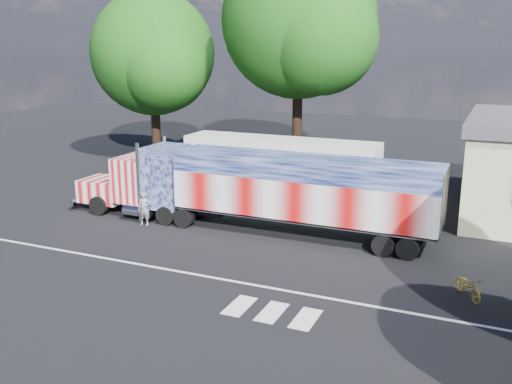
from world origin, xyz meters
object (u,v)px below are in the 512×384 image
at_px(semi_truck, 256,188).
at_px(woman, 144,209).
at_px(tree_n_mid, 301,22).
at_px(bicycle, 469,286).
at_px(tree_nw_a, 154,54).
at_px(coach_bus, 280,166).

height_order(semi_truck, woman, semi_truck).
xyz_separation_m(woman, tree_n_mid, (2.43, 15.93, 9.37)).
height_order(woman, bicycle, woman).
height_order(semi_truck, tree_nw_a, tree_nw_a).
height_order(tree_nw_a, tree_n_mid, tree_n_mid).
distance_m(coach_bus, tree_nw_a, 15.88).
distance_m(semi_truck, woman, 5.75).
relative_size(coach_bus, woman, 6.81).
xyz_separation_m(woman, bicycle, (15.32, -2.44, -0.43)).
xyz_separation_m(bicycle, tree_n_mid, (-12.89, 18.37, 9.80)).
distance_m(semi_truck, tree_n_mid, 16.83).
xyz_separation_m(woman, tree_nw_a, (-8.92, 14.95, 7.16)).
xyz_separation_m(coach_bus, tree_n_mid, (-1.59, 7.74, 8.47)).
xyz_separation_m(semi_truck, tree_nw_a, (-14.33, 13.45, 5.92)).
bearing_deg(woman, tree_nw_a, 112.41).
distance_m(woman, tree_n_mid, 18.64).
relative_size(semi_truck, tree_n_mid, 1.22).
height_order(coach_bus, woman, coach_bus).
bearing_deg(woman, coach_bus, 55.46).
xyz_separation_m(semi_truck, woman, (-5.41, -1.50, -1.23)).
xyz_separation_m(semi_truck, bicycle, (9.91, -3.94, -1.66)).
relative_size(bicycle, tree_nw_a, 0.13).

